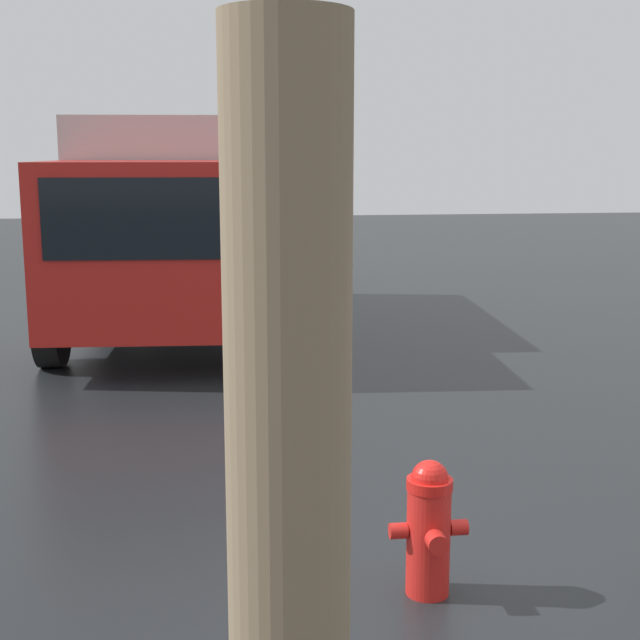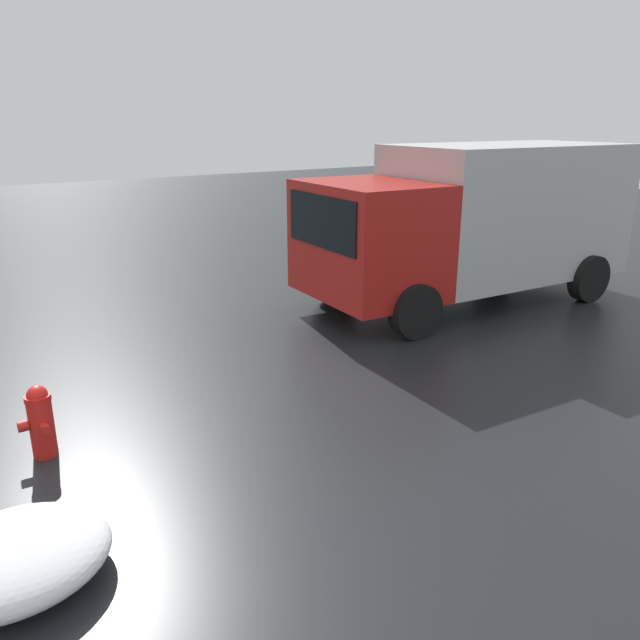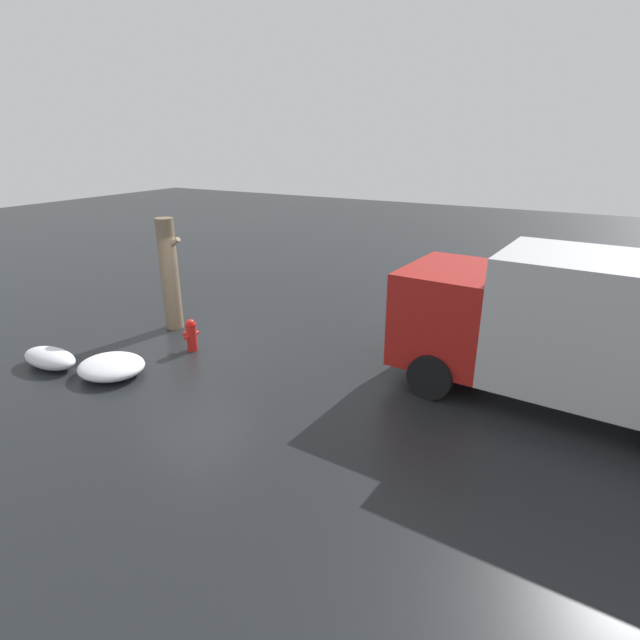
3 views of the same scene
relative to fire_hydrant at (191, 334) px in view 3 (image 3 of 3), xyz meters
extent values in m
plane|color=black|center=(0.00, 0.00, -0.41)|extent=(60.00, 60.00, 0.00)
cylinder|color=red|center=(0.00, 0.00, -0.09)|extent=(0.25, 0.25, 0.63)
cylinder|color=red|center=(0.00, 0.00, 0.25)|extent=(0.26, 0.26, 0.06)
sphere|color=red|center=(0.00, 0.00, 0.28)|extent=(0.21, 0.21, 0.21)
cylinder|color=red|center=(-0.17, 0.00, -0.02)|extent=(0.10, 0.11, 0.11)
cylinder|color=red|center=(0.00, -0.17, -0.02)|extent=(0.09, 0.10, 0.09)
cylinder|color=red|center=(0.01, 0.17, -0.02)|extent=(0.09, 0.10, 0.09)
cylinder|color=#7F6B51|center=(-1.49, 0.94, 1.07)|extent=(0.46, 0.46, 2.95)
cylinder|color=#7F6B51|center=(-1.29, 0.94, 1.89)|extent=(0.53, 0.13, 0.42)
cube|color=red|center=(5.72, 1.76, 1.00)|extent=(2.02, 2.56, 1.92)
cube|color=black|center=(4.78, 1.83, 1.39)|extent=(0.17, 2.04, 0.85)
cube|color=#BCBCBC|center=(8.89, 1.54, 1.28)|extent=(4.67, 2.74, 2.47)
cylinder|color=black|center=(5.73, 0.54, 0.04)|extent=(0.92, 0.34, 0.90)
cylinder|color=black|center=(5.89, 2.97, 0.04)|extent=(0.92, 0.34, 0.90)
ellipsoid|color=white|center=(-0.60, -1.86, -0.21)|extent=(1.46, 1.31, 0.39)
ellipsoid|color=white|center=(-2.13, -2.26, -0.20)|extent=(1.48, 0.73, 0.42)
camera|label=1|loc=(-4.58, 1.24, 2.08)|focal=50.00mm
camera|label=2|loc=(-0.89, -6.43, 2.99)|focal=35.00mm
camera|label=3|loc=(8.12, -8.19, 4.47)|focal=28.00mm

